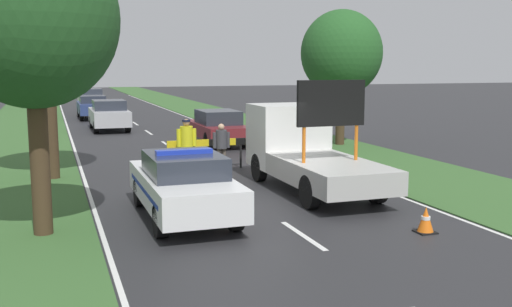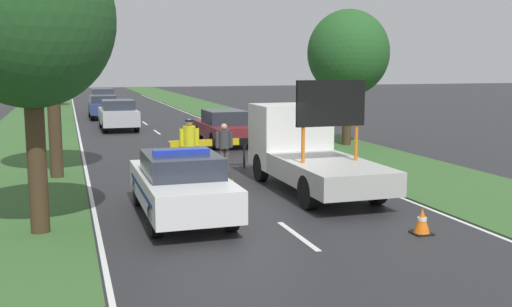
{
  "view_description": "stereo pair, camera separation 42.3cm",
  "coord_description": "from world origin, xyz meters",
  "px_view_note": "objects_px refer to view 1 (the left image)",
  "views": [
    {
      "loc": [
        -4.72,
        -13.83,
        3.41
      ],
      "look_at": [
        0.36,
        0.87,
        1.1
      ],
      "focal_mm": 42.0,
      "sensor_mm": 36.0,
      "label": 1
    },
    {
      "loc": [
        -4.32,
        -13.96,
        3.41
      ],
      "look_at": [
        0.36,
        0.87,
        1.1
      ],
      "focal_mm": 42.0,
      "sensor_mm": 36.0,
      "label": 2
    }
  ],
  "objects_px": {
    "police_car": "(184,184)",
    "traffic_cone_centre_front": "(234,192)",
    "queued_car_wagon_maroon": "(218,127)",
    "police_officer": "(187,142)",
    "roadside_tree_mid_right": "(37,58)",
    "road_barrier": "(209,145)",
    "roadside_tree_near_left": "(32,20)",
    "pedestrian_civilian": "(221,144)",
    "roadside_tree_mid_left": "(45,8)",
    "traffic_cone_near_police": "(426,220)",
    "queued_car_van_white": "(91,100)",
    "traffic_cone_near_truck": "(199,176)",
    "roadside_tree_near_right": "(342,53)",
    "queued_car_hatch_blue": "(92,106)",
    "queued_car_sedan_silver": "(109,115)",
    "work_truck": "(304,149)"
  },
  "relations": [
    {
      "from": "police_car",
      "to": "roadside_tree_mid_left",
      "type": "height_order",
      "value": "roadside_tree_mid_left"
    },
    {
      "from": "queued_car_wagon_maroon",
      "to": "queued_car_hatch_blue",
      "type": "xyz_separation_m",
      "value": [
        -4.23,
        14.66,
        0.02
      ]
    },
    {
      "from": "roadside_tree_mid_left",
      "to": "pedestrian_civilian",
      "type": "bearing_deg",
      "value": -6.61
    },
    {
      "from": "queued_car_wagon_maroon",
      "to": "queued_car_van_white",
      "type": "relative_size",
      "value": 1.13
    },
    {
      "from": "traffic_cone_near_truck",
      "to": "traffic_cone_near_police",
      "type": "bearing_deg",
      "value": -63.08
    },
    {
      "from": "road_barrier",
      "to": "roadside_tree_mid_right",
      "type": "distance_m",
      "value": 33.29
    },
    {
      "from": "pedestrian_civilian",
      "to": "roadside_tree_near_left",
      "type": "height_order",
      "value": "roadside_tree_near_left"
    },
    {
      "from": "police_car",
      "to": "traffic_cone_near_police",
      "type": "xyz_separation_m",
      "value": [
        4.42,
        -2.82,
        -0.49
      ]
    },
    {
      "from": "pedestrian_civilian",
      "to": "roadside_tree_mid_left",
      "type": "relative_size",
      "value": 0.23
    },
    {
      "from": "police_officer",
      "to": "queued_car_wagon_maroon",
      "type": "distance_m",
      "value": 7.22
    },
    {
      "from": "roadside_tree_near_left",
      "to": "roadside_tree_near_right",
      "type": "bearing_deg",
      "value": 41.02
    },
    {
      "from": "police_car",
      "to": "traffic_cone_near_truck",
      "type": "distance_m",
      "value": 3.73
    },
    {
      "from": "queued_car_wagon_maroon",
      "to": "queued_car_sedan_silver",
      "type": "xyz_separation_m",
      "value": [
        -3.88,
        7.32,
        0.05
      ]
    },
    {
      "from": "traffic_cone_near_police",
      "to": "roadside_tree_mid_left",
      "type": "distance_m",
      "value": 12.19
    },
    {
      "from": "work_truck",
      "to": "queued_car_sedan_silver",
      "type": "relative_size",
      "value": 1.27
    },
    {
      "from": "roadside_tree_near_left",
      "to": "traffic_cone_near_truck",
      "type": "bearing_deg",
      "value": 43.16
    },
    {
      "from": "queued_car_van_white",
      "to": "traffic_cone_near_police",
      "type": "bearing_deg",
      "value": 97.04
    },
    {
      "from": "road_barrier",
      "to": "roadside_tree_mid_left",
      "type": "relative_size",
      "value": 0.4
    },
    {
      "from": "police_officer",
      "to": "roadside_tree_mid_right",
      "type": "height_order",
      "value": "roadside_tree_mid_right"
    },
    {
      "from": "roadside_tree_mid_right",
      "to": "queued_car_sedan_silver",
      "type": "bearing_deg",
      "value": -79.11
    },
    {
      "from": "traffic_cone_near_truck",
      "to": "roadside_tree_mid_left",
      "type": "bearing_deg",
      "value": 149.53
    },
    {
      "from": "traffic_cone_near_police",
      "to": "roadside_tree_near_left",
      "type": "height_order",
      "value": "roadside_tree_near_left"
    },
    {
      "from": "road_barrier",
      "to": "roadside_tree_mid_right",
      "type": "relative_size",
      "value": 0.48
    },
    {
      "from": "police_officer",
      "to": "queued_car_sedan_silver",
      "type": "height_order",
      "value": "police_officer"
    },
    {
      "from": "roadside_tree_mid_left",
      "to": "traffic_cone_near_police",
      "type": "bearing_deg",
      "value": -50.36
    },
    {
      "from": "traffic_cone_centre_front",
      "to": "queued_car_wagon_maroon",
      "type": "distance_m",
      "value": 11.38
    },
    {
      "from": "traffic_cone_near_truck",
      "to": "police_car",
      "type": "bearing_deg",
      "value": -109.13
    },
    {
      "from": "traffic_cone_near_police",
      "to": "roadside_tree_near_right",
      "type": "distance_m",
      "value": 14.03
    },
    {
      "from": "traffic_cone_centre_front",
      "to": "roadside_tree_mid_left",
      "type": "bearing_deg",
      "value": 129.93
    },
    {
      "from": "traffic_cone_near_police",
      "to": "traffic_cone_near_truck",
      "type": "distance_m",
      "value": 7.08
    },
    {
      "from": "road_barrier",
      "to": "roadside_tree_near_left",
      "type": "bearing_deg",
      "value": -132.03
    },
    {
      "from": "police_car",
      "to": "traffic_cone_centre_front",
      "type": "bearing_deg",
      "value": 29.86
    },
    {
      "from": "queued_car_van_white",
      "to": "traffic_cone_near_truck",
      "type": "bearing_deg",
      "value": 92.19
    },
    {
      "from": "police_car",
      "to": "work_truck",
      "type": "height_order",
      "value": "work_truck"
    },
    {
      "from": "traffic_cone_near_police",
      "to": "queued_car_wagon_maroon",
      "type": "bearing_deg",
      "value": 91.32
    },
    {
      "from": "roadside_tree_mid_right",
      "to": "traffic_cone_near_truck",
      "type": "bearing_deg",
      "value": -82.31
    },
    {
      "from": "police_officer",
      "to": "police_car",
      "type": "bearing_deg",
      "value": 103.62
    },
    {
      "from": "work_truck",
      "to": "roadside_tree_mid_right",
      "type": "relative_size",
      "value": 1.01
    },
    {
      "from": "police_car",
      "to": "queued_car_van_white",
      "type": "distance_m",
      "value": 31.91
    },
    {
      "from": "road_barrier",
      "to": "roadside_tree_near_left",
      "type": "relative_size",
      "value": 0.46
    },
    {
      "from": "traffic_cone_near_police",
      "to": "roadside_tree_near_left",
      "type": "xyz_separation_m",
      "value": [
        -7.4,
        2.38,
        4.0
      ]
    },
    {
      "from": "police_officer",
      "to": "pedestrian_civilian",
      "type": "xyz_separation_m",
      "value": [
        1.11,
        -0.05,
        -0.12
      ]
    },
    {
      "from": "traffic_cone_near_police",
      "to": "queued_car_hatch_blue",
      "type": "bearing_deg",
      "value": 98.83
    },
    {
      "from": "queued_car_sedan_silver",
      "to": "roadside_tree_mid_left",
      "type": "bearing_deg",
      "value": 77.66
    },
    {
      "from": "police_officer",
      "to": "queued_car_wagon_maroon",
      "type": "xyz_separation_m",
      "value": [
        2.83,
        6.63,
        -0.27
      ]
    },
    {
      "from": "traffic_cone_near_police",
      "to": "traffic_cone_centre_front",
      "type": "distance_m",
      "value": 4.72
    },
    {
      "from": "pedestrian_civilian",
      "to": "roadside_tree_mid_right",
      "type": "bearing_deg",
      "value": 75.43
    },
    {
      "from": "police_officer",
      "to": "pedestrian_civilian",
      "type": "relative_size",
      "value": 1.11
    },
    {
      "from": "traffic_cone_near_truck",
      "to": "roadside_tree_mid_left",
      "type": "relative_size",
      "value": 0.08
    },
    {
      "from": "police_car",
      "to": "traffic_cone_centre_front",
      "type": "distance_m",
      "value": 1.71
    }
  ]
}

